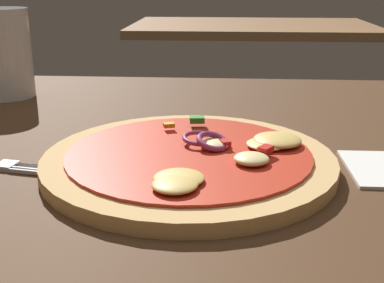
% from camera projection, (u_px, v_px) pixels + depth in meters
% --- Properties ---
extents(dining_table, '(1.30, 0.90, 0.03)m').
position_uv_depth(dining_table, '(226.00, 188.00, 0.48)').
color(dining_table, '#4C301C').
rests_on(dining_table, ground).
extents(pizza, '(0.28, 0.28, 0.03)m').
position_uv_depth(pizza, '(193.00, 159.00, 0.49)').
color(pizza, tan).
rests_on(pizza, dining_table).
extents(beer_glass, '(0.08, 0.08, 0.13)m').
position_uv_depth(beer_glass, '(5.00, 59.00, 0.75)').
color(beer_glass, silver).
rests_on(beer_glass, dining_table).
extents(background_table, '(0.88, 0.54, 0.03)m').
position_uv_depth(background_table, '(253.00, 28.00, 1.86)').
color(background_table, brown).
rests_on(background_table, ground).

